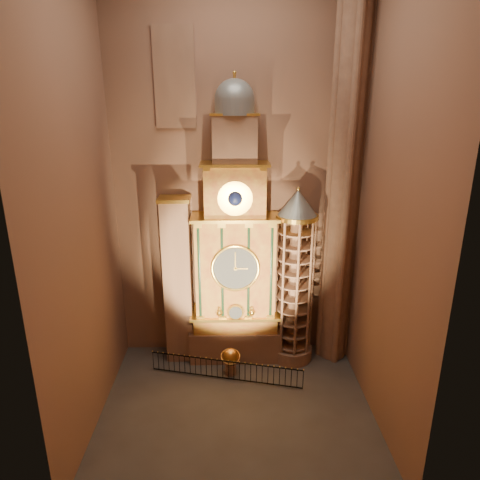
{
  "coord_description": "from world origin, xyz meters",
  "views": [
    {
      "loc": [
        -0.25,
        -18.52,
        15.29
      ],
      "look_at": [
        0.24,
        3.0,
        8.3
      ],
      "focal_mm": 32.0,
      "sensor_mm": 36.0,
      "label": 1
    }
  ],
  "objects_px": {
    "portrait_tower": "(178,281)",
    "astronomical_clock": "(235,256)",
    "iron_railing": "(225,370)",
    "stair_turret": "(294,280)",
    "celestial_globe": "(230,359)"
  },
  "relations": [
    {
      "from": "stair_turret",
      "to": "astronomical_clock",
      "type": "bearing_deg",
      "value": 175.7
    },
    {
      "from": "portrait_tower",
      "to": "iron_railing",
      "type": "height_order",
      "value": "portrait_tower"
    },
    {
      "from": "astronomical_clock",
      "to": "portrait_tower",
      "type": "height_order",
      "value": "astronomical_clock"
    },
    {
      "from": "astronomical_clock",
      "to": "celestial_globe",
      "type": "xyz_separation_m",
      "value": [
        -0.32,
        -1.95,
        -5.69
      ]
    },
    {
      "from": "iron_railing",
      "to": "portrait_tower",
      "type": "bearing_deg",
      "value": 137.95
    },
    {
      "from": "portrait_tower",
      "to": "astronomical_clock",
      "type": "bearing_deg",
      "value": -0.29
    },
    {
      "from": "iron_railing",
      "to": "astronomical_clock",
      "type": "bearing_deg",
      "value": 76.4
    },
    {
      "from": "celestial_globe",
      "to": "stair_turret",
      "type": "bearing_deg",
      "value": 23.79
    },
    {
      "from": "astronomical_clock",
      "to": "stair_turret",
      "type": "height_order",
      "value": "astronomical_clock"
    },
    {
      "from": "portrait_tower",
      "to": "celestial_globe",
      "type": "distance_m",
      "value": 5.54
    },
    {
      "from": "portrait_tower",
      "to": "stair_turret",
      "type": "height_order",
      "value": "stair_turret"
    },
    {
      "from": "stair_turret",
      "to": "iron_railing",
      "type": "distance_m",
      "value": 6.57
    },
    {
      "from": "stair_turret",
      "to": "celestial_globe",
      "type": "relative_size",
      "value": 6.54
    },
    {
      "from": "astronomical_clock",
      "to": "stair_turret",
      "type": "distance_m",
      "value": 3.78
    },
    {
      "from": "portrait_tower",
      "to": "stair_turret",
      "type": "bearing_deg",
      "value": -2.33
    }
  ]
}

